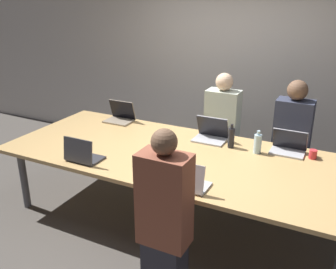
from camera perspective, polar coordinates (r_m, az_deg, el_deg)
ground_plane at (r=4.21m, az=1.33°, el=-12.46°), size 24.00×24.00×0.00m
curtain_wall at (r=5.28m, az=10.14°, el=10.69°), size 12.00×0.06×2.80m
conference_table at (r=3.86m, az=1.42°, el=-3.62°), size 3.62×1.51×0.76m
laptop_far_right at (r=4.04m, az=17.88°, el=-1.68°), size 0.35×0.24×0.24m
person_far_right at (r=4.47m, az=18.20°, el=-1.32°), size 0.40×0.24×1.43m
cup_far_right at (r=3.98m, az=21.22°, el=-2.83°), size 0.08×0.08×0.09m
bottle_far_right at (r=3.93m, az=13.50°, el=-1.33°), size 0.08×0.08×0.24m
laptop_far_center at (r=4.20m, az=6.58°, el=0.17°), size 0.36×0.27×0.26m
person_far_center at (r=4.69m, az=8.18°, el=0.48°), size 0.40×0.24×1.42m
bottle_far_center at (r=4.00m, az=9.62°, el=-0.46°), size 0.07×0.07×0.26m
laptop_near_midright at (r=3.16m, az=2.99°, el=-7.07°), size 0.34×0.25×0.26m
person_near_midright at (r=2.98m, az=-0.54°, el=-12.41°), size 0.40×0.24×1.41m
laptop_far_left at (r=4.81m, az=-7.26°, el=2.91°), size 0.35×0.26×0.26m
laptop_near_left at (r=3.73m, az=-12.98°, el=-3.00°), size 0.33×0.25×0.25m
stapler at (r=3.59m, az=1.23°, el=-4.30°), size 0.05×0.15×0.05m
notebook at (r=3.83m, az=-1.33°, el=-2.87°), size 0.23×0.15×0.02m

